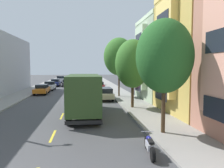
{
  "coord_description": "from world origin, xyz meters",
  "views": [
    {
      "loc": [
        1.85,
        -5.26,
        3.95
      ],
      "look_at": [
        5.95,
        26.1,
        1.47
      ],
      "focal_mm": 33.85,
      "sensor_mm": 36.0,
      "label": 1
    }
  ],
  "objects_px": {
    "delivery_box_truck": "(84,93)",
    "moving_charcoal_sedan": "(67,83)",
    "parked_pickup_silver": "(61,79)",
    "parked_hatchback_white": "(49,86)",
    "parked_wagon_navy": "(55,82)",
    "parked_motorcycle": "(150,146)",
    "street_tree_second": "(133,64)",
    "parked_sedan_orange": "(42,89)",
    "street_tree_third": "(119,57)",
    "parked_wagon_champagne": "(104,93)",
    "parked_sedan_red": "(99,85)",
    "street_tree_nearest": "(164,56)",
    "parked_pickup_burgundy": "(96,82)"
  },
  "relations": [
    {
      "from": "street_tree_third",
      "to": "parked_sedan_orange",
      "type": "distance_m",
      "value": 12.65
    },
    {
      "from": "street_tree_nearest",
      "to": "street_tree_third",
      "type": "bearing_deg",
      "value": 90.0
    },
    {
      "from": "street_tree_second",
      "to": "delivery_box_truck",
      "type": "distance_m",
      "value": 5.73
    },
    {
      "from": "street_tree_third",
      "to": "street_tree_second",
      "type": "bearing_deg",
      "value": -90.0
    },
    {
      "from": "street_tree_second",
      "to": "parked_sedan_red",
      "type": "xyz_separation_m",
      "value": [
        -2.02,
        18.03,
        -3.55
      ]
    },
    {
      "from": "parked_wagon_champagne",
      "to": "street_tree_second",
      "type": "bearing_deg",
      "value": -70.11
    },
    {
      "from": "delivery_box_truck",
      "to": "parked_sedan_red",
      "type": "bearing_deg",
      "value": 82.81
    },
    {
      "from": "parked_sedan_orange",
      "to": "parked_sedan_red",
      "type": "relative_size",
      "value": 1.0
    },
    {
      "from": "moving_charcoal_sedan",
      "to": "parked_wagon_navy",
      "type": "bearing_deg",
      "value": 163.72
    },
    {
      "from": "street_tree_third",
      "to": "parked_pickup_burgundy",
      "type": "height_order",
      "value": "street_tree_third"
    },
    {
      "from": "parked_sedan_red",
      "to": "moving_charcoal_sedan",
      "type": "distance_m",
      "value": 9.7
    },
    {
      "from": "moving_charcoal_sedan",
      "to": "parked_motorcycle",
      "type": "bearing_deg",
      "value": -79.72
    },
    {
      "from": "delivery_box_truck",
      "to": "parked_hatchback_white",
      "type": "relative_size",
      "value": 2.03
    },
    {
      "from": "street_tree_third",
      "to": "parked_pickup_burgundy",
      "type": "xyz_separation_m",
      "value": [
        -2.01,
        18.27,
        -4.55
      ]
    },
    {
      "from": "parked_wagon_navy",
      "to": "parked_motorcycle",
      "type": "distance_m",
      "value": 37.94
    },
    {
      "from": "moving_charcoal_sedan",
      "to": "parked_pickup_silver",
      "type": "bearing_deg",
      "value": 101.87
    },
    {
      "from": "street_tree_second",
      "to": "moving_charcoal_sedan",
      "type": "distance_m",
      "value": 27.02
    },
    {
      "from": "street_tree_nearest",
      "to": "street_tree_third",
      "type": "relative_size",
      "value": 0.85
    },
    {
      "from": "parked_wagon_champagne",
      "to": "street_tree_third",
      "type": "bearing_deg",
      "value": 43.45
    },
    {
      "from": "parked_sedan_orange",
      "to": "street_tree_third",
      "type": "bearing_deg",
      "value": -22.95
    },
    {
      "from": "parked_sedan_orange",
      "to": "parked_pickup_silver",
      "type": "bearing_deg",
      "value": 89.85
    },
    {
      "from": "parked_motorcycle",
      "to": "street_tree_nearest",
      "type": "bearing_deg",
      "value": 58.07
    },
    {
      "from": "street_tree_nearest",
      "to": "street_tree_third",
      "type": "distance_m",
      "value": 15.97
    },
    {
      "from": "parked_sedan_orange",
      "to": "parked_motorcycle",
      "type": "xyz_separation_m",
      "value": [
        9.19,
        -23.19,
        -0.34
      ]
    },
    {
      "from": "street_tree_second",
      "to": "parked_wagon_champagne",
      "type": "relative_size",
      "value": 1.36
    },
    {
      "from": "parked_pickup_burgundy",
      "to": "parked_motorcycle",
      "type": "relative_size",
      "value": 2.61
    },
    {
      "from": "parked_wagon_champagne",
      "to": "moving_charcoal_sedan",
      "type": "xyz_separation_m",
      "value": [
        -6.05,
        19.56,
        -0.05
      ]
    },
    {
      "from": "delivery_box_truck",
      "to": "moving_charcoal_sedan",
      "type": "distance_m",
      "value": 28.21
    },
    {
      "from": "parked_wagon_champagne",
      "to": "delivery_box_truck",
      "type": "bearing_deg",
      "value": -106.28
    },
    {
      "from": "street_tree_nearest",
      "to": "parked_wagon_navy",
      "type": "height_order",
      "value": "street_tree_nearest"
    },
    {
      "from": "street_tree_third",
      "to": "parked_pickup_burgundy",
      "type": "distance_m",
      "value": 18.93
    },
    {
      "from": "moving_charcoal_sedan",
      "to": "street_tree_second",
      "type": "bearing_deg",
      "value": -72.18
    },
    {
      "from": "street_tree_third",
      "to": "delivery_box_truck",
      "type": "relative_size",
      "value": 0.94
    },
    {
      "from": "street_tree_second",
      "to": "parked_pickup_silver",
      "type": "bearing_deg",
      "value": 105.93
    },
    {
      "from": "parked_pickup_silver",
      "to": "parked_pickup_burgundy",
      "type": "bearing_deg",
      "value": -52.68
    },
    {
      "from": "street_tree_second",
      "to": "street_tree_third",
      "type": "bearing_deg",
      "value": 90.0
    },
    {
      "from": "parked_hatchback_white",
      "to": "parked_wagon_champagne",
      "type": "distance_m",
      "value": 14.84
    },
    {
      "from": "parked_pickup_silver",
      "to": "parked_hatchback_white",
      "type": "height_order",
      "value": "parked_pickup_silver"
    },
    {
      "from": "parked_hatchback_white",
      "to": "moving_charcoal_sedan",
      "type": "bearing_deg",
      "value": 71.78
    },
    {
      "from": "parked_sedan_red",
      "to": "parked_motorcycle",
      "type": "height_order",
      "value": "parked_sedan_red"
    },
    {
      "from": "parked_pickup_silver",
      "to": "parked_hatchback_white",
      "type": "relative_size",
      "value": 1.31
    },
    {
      "from": "parked_pickup_burgundy",
      "to": "parked_wagon_navy",
      "type": "relative_size",
      "value": 1.13
    },
    {
      "from": "parked_sedan_red",
      "to": "parked_motorcycle",
      "type": "bearing_deg",
      "value": -89.26
    },
    {
      "from": "parked_sedan_red",
      "to": "parked_pickup_burgundy",
      "type": "bearing_deg",
      "value": 89.94
    },
    {
      "from": "street_tree_second",
      "to": "parked_motorcycle",
      "type": "bearing_deg",
      "value": -98.82
    },
    {
      "from": "parked_pickup_silver",
      "to": "parked_motorcycle",
      "type": "distance_m",
      "value": 49.22
    },
    {
      "from": "parked_wagon_navy",
      "to": "parked_pickup_silver",
      "type": "bearing_deg",
      "value": 90.5
    },
    {
      "from": "moving_charcoal_sedan",
      "to": "parked_motorcycle",
      "type": "distance_m",
      "value": 36.72
    },
    {
      "from": "street_tree_second",
      "to": "parked_sedan_orange",
      "type": "distance_m",
      "value": 16.97
    },
    {
      "from": "parked_hatchback_white",
      "to": "parked_pickup_burgundy",
      "type": "height_order",
      "value": "parked_pickup_burgundy"
    }
  ]
}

